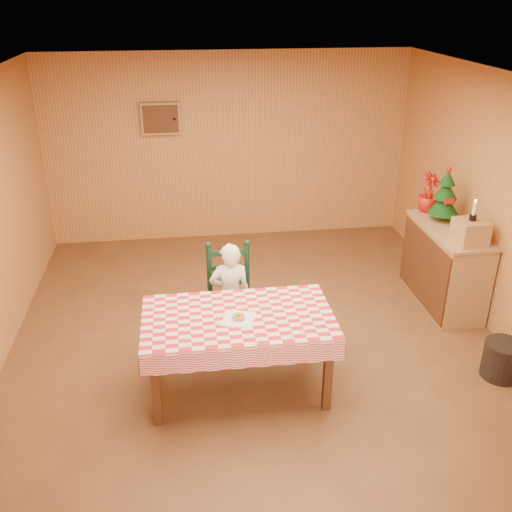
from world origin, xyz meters
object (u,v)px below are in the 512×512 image
at_px(dining_table, 238,324).
at_px(christmas_tree, 445,197).
at_px(seated_child, 230,296).
at_px(shelf_unit, 445,266).
at_px(storage_bin, 502,360).
at_px(ladder_chair, 230,298).
at_px(crate, 470,232).

distance_m(dining_table, christmas_tree, 2.96).
relative_size(dining_table, seated_child, 1.47).
bearing_deg(seated_child, shelf_unit, -168.08).
height_order(shelf_unit, storage_bin, shelf_unit).
xyz_separation_m(ladder_chair, seated_child, (0.00, -0.06, 0.06)).
bearing_deg(seated_child, crate, -177.13).
bearing_deg(shelf_unit, seated_child, -168.08).
bearing_deg(shelf_unit, crate, -88.77).
xyz_separation_m(ladder_chair, storage_bin, (2.46, -0.93, -0.32)).
xyz_separation_m(dining_table, storage_bin, (2.46, -0.15, -0.51)).
bearing_deg(shelf_unit, storage_bin, -91.27).
height_order(dining_table, christmas_tree, christmas_tree).
bearing_deg(ladder_chair, shelf_unit, 10.66).
xyz_separation_m(shelf_unit, christmas_tree, (0.01, 0.25, 0.74)).
bearing_deg(crate, dining_table, -161.09).
bearing_deg(ladder_chair, storage_bin, -20.81).
distance_m(ladder_chair, crate, 2.56).
xyz_separation_m(shelf_unit, crate, (0.01, -0.40, 0.59)).
bearing_deg(dining_table, crate, 18.91).
height_order(dining_table, seated_child, seated_child).
bearing_deg(seated_child, storage_bin, 160.36).
bearing_deg(crate, storage_bin, -92.27).
distance_m(dining_table, crate, 2.66).
distance_m(seated_child, crate, 2.55).
bearing_deg(storage_bin, christmas_tree, 88.62).
height_order(crate, storage_bin, crate).
bearing_deg(crate, christmas_tree, 90.00).
bearing_deg(christmas_tree, dining_table, -148.91).
height_order(shelf_unit, christmas_tree, christmas_tree).
bearing_deg(dining_table, seated_child, 90.00).
xyz_separation_m(dining_table, shelf_unit, (2.49, 1.25, -0.22)).
bearing_deg(storage_bin, crate, 87.73).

